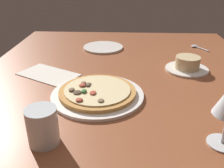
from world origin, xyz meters
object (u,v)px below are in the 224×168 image
(paper_menu, at_px, (49,74))
(water_glass, at_px, (45,129))
(side_plate, at_px, (104,47))
(spoon, at_px, (197,47))
(ramekin_on_saucer, at_px, (188,65))
(pizza_main, at_px, (99,93))

(paper_menu, bearing_deg, water_glass, 42.97)
(side_plate, height_order, spoon, spoon)
(side_plate, bearing_deg, paper_menu, -28.36)
(ramekin_on_saucer, bearing_deg, side_plate, -126.73)
(water_glass, relative_size, paper_menu, 0.42)
(water_glass, bearing_deg, pizza_main, 156.32)
(ramekin_on_saucer, distance_m, spoon, 0.32)
(ramekin_on_saucer, xyz_separation_m, spoon, (-0.30, 0.11, -0.02))
(pizza_main, xyz_separation_m, paper_menu, (-0.16, -0.20, -0.01))
(ramekin_on_saucer, height_order, water_glass, water_glass)
(pizza_main, relative_size, side_plate, 1.51)
(pizza_main, bearing_deg, paper_menu, -128.27)
(spoon, bearing_deg, paper_menu, -60.24)
(water_glass, bearing_deg, ramekin_on_saucer, 137.07)
(ramekin_on_saucer, relative_size, water_glass, 1.82)
(water_glass, xyz_separation_m, spoon, (-0.76, 0.54, -0.03))
(pizza_main, height_order, ramekin_on_saucer, ramekin_on_saucer)
(ramekin_on_saucer, height_order, paper_menu, ramekin_on_saucer)
(pizza_main, height_order, water_glass, water_glass)
(side_plate, bearing_deg, spoon, 94.13)
(water_glass, height_order, paper_menu, water_glass)
(ramekin_on_saucer, height_order, spoon, ramekin_on_saucer)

